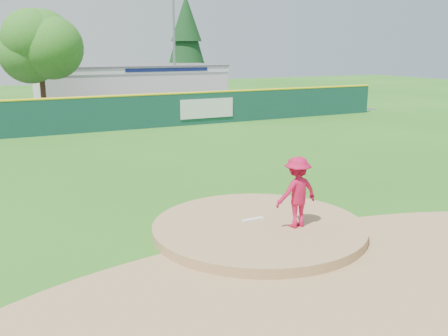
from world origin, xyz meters
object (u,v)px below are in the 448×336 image
conifer_tree (186,39)px  van (31,114)px  pitcher (297,192)px  pool_building_grp (130,84)px  deciduous_tree (40,50)px  light_pole_right (174,37)px

conifer_tree → van: bearing=-141.5°
pitcher → van: bearing=-83.9°
conifer_tree → pool_building_grp: bearing=-150.2°
deciduous_tree → light_pole_right: 11.75m
pitcher → van: size_ratio=0.42×
conifer_tree → light_pole_right: size_ratio=0.95×
van → deciduous_tree: deciduous_tree is taller
pool_building_grp → light_pole_right: bearing=-44.9°
pitcher → van: (-3.80, 23.83, -0.53)m
pool_building_grp → conifer_tree: bearing=29.8°
pool_building_grp → light_pole_right: light_pole_right is taller
deciduous_tree → pool_building_grp: bearing=41.2°
pool_building_grp → light_pole_right: size_ratio=1.52×
pitcher → conifer_tree: 38.84m
van → pool_building_grp: pool_building_grp is taller
van → pool_building_grp: bearing=-49.8°
van → pitcher: bearing=-174.8°
deciduous_tree → conifer_tree: conifer_tree is taller
pitcher → light_pole_right: light_pole_right is taller
pool_building_grp → deciduous_tree: size_ratio=2.07×
pool_building_grp → deciduous_tree: 11.01m
light_pole_right → deciduous_tree: bearing=-160.0°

